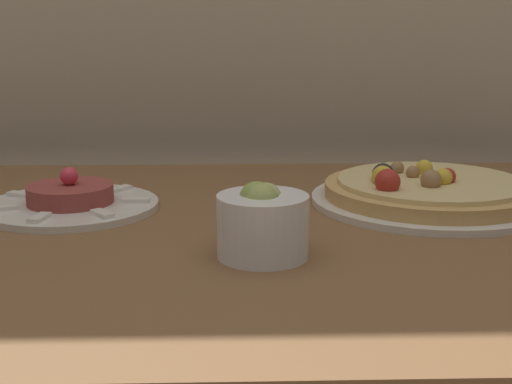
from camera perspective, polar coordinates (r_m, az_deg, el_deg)
name	(u,v)px	position (r m, az deg, el deg)	size (l,w,h in m)	color
dining_table	(210,291)	(0.98, -3.68, -7.94)	(1.36, 0.84, 0.74)	brown
pizza_plate	(429,192)	(1.09, 13.69, 0.03)	(0.35, 0.35, 0.07)	silver
tartare_plate	(71,201)	(1.06, -14.60, -0.69)	(0.25, 0.25, 0.06)	silver
small_bowl	(262,221)	(0.81, 0.51, -2.31)	(0.11, 0.11, 0.09)	white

